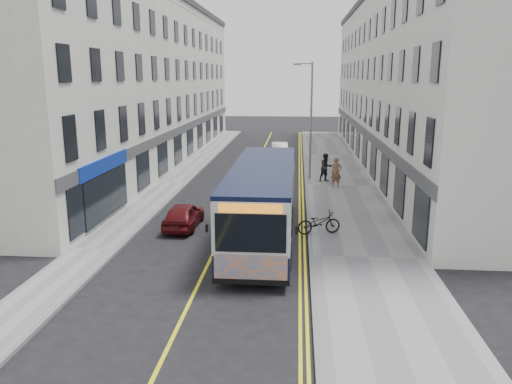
% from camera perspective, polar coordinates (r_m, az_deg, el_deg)
% --- Properties ---
extents(ground, '(140.00, 140.00, 0.00)m').
position_cam_1_polar(ground, '(21.66, -4.45, -6.07)').
color(ground, black).
rests_on(ground, ground).
extents(pavement_east, '(4.50, 64.00, 0.12)m').
position_cam_1_polar(pavement_east, '(33.07, 9.68, 0.64)').
color(pavement_east, gray).
rests_on(pavement_east, ground).
extents(pavement_west, '(2.00, 64.00, 0.12)m').
position_cam_1_polar(pavement_west, '(33.99, -9.58, 0.99)').
color(pavement_west, gray).
rests_on(pavement_west, ground).
extents(kerb_east, '(0.18, 64.00, 0.13)m').
position_cam_1_polar(kerb_east, '(32.94, 5.78, 0.73)').
color(kerb_east, slate).
rests_on(kerb_east, ground).
extents(kerb_west, '(0.18, 64.00, 0.13)m').
position_cam_1_polar(kerb_west, '(33.75, -7.93, 0.97)').
color(kerb_west, slate).
rests_on(kerb_west, ground).
extents(road_centre_line, '(0.12, 64.00, 0.01)m').
position_cam_1_polar(road_centre_line, '(33.12, -1.16, 0.75)').
color(road_centre_line, yellow).
rests_on(road_centre_line, ground).
extents(road_dbl_yellow_inner, '(0.10, 64.00, 0.01)m').
position_cam_1_polar(road_dbl_yellow_inner, '(32.95, 4.99, 0.64)').
color(road_dbl_yellow_inner, yellow).
rests_on(road_dbl_yellow_inner, ground).
extents(road_dbl_yellow_outer, '(0.10, 64.00, 0.01)m').
position_cam_1_polar(road_dbl_yellow_outer, '(32.95, 5.34, 0.63)').
color(road_dbl_yellow_outer, yellow).
rests_on(road_dbl_yellow_outer, ground).
extents(terrace_east, '(6.00, 46.00, 13.00)m').
position_cam_1_polar(terrace_east, '(41.97, 16.31, 11.80)').
color(terrace_east, silver).
rests_on(terrace_east, ground).
extents(terrace_west, '(6.00, 46.00, 13.00)m').
position_cam_1_polar(terrace_west, '(43.00, -12.20, 12.05)').
color(terrace_west, white).
rests_on(terrace_west, ground).
extents(streetlamp, '(1.32, 0.18, 8.00)m').
position_cam_1_polar(streetlamp, '(34.29, 6.18, 8.51)').
color(streetlamp, gray).
rests_on(streetlamp, ground).
extents(city_bus, '(2.68, 11.47, 3.33)m').
position_cam_1_polar(city_bus, '(21.83, 0.79, -0.89)').
color(city_bus, black).
rests_on(city_bus, ground).
extents(bicycle, '(2.11, 1.24, 1.05)m').
position_cam_1_polar(bicycle, '(22.74, 7.20, -3.49)').
color(bicycle, black).
rests_on(bicycle, pavement_east).
extents(pedestrian_near, '(0.79, 0.61, 1.94)m').
position_cam_1_polar(pedestrian_near, '(32.18, 9.16, 2.19)').
color(pedestrian_near, brown).
rests_on(pedestrian_near, pavement_east).
extents(pedestrian_far, '(1.16, 1.08, 1.91)m').
position_cam_1_polar(pedestrian_far, '(34.00, 8.00, 2.80)').
color(pedestrian_far, black).
rests_on(pedestrian_far, pavement_east).
extents(car_white, '(1.67, 4.09, 1.32)m').
position_cam_1_polar(car_white, '(44.46, 2.73, 4.79)').
color(car_white, silver).
rests_on(car_white, ground).
extents(car_maroon, '(1.52, 3.63, 1.23)m').
position_cam_1_polar(car_maroon, '(24.11, -8.27, -2.64)').
color(car_maroon, '#520D11').
rests_on(car_maroon, ground).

